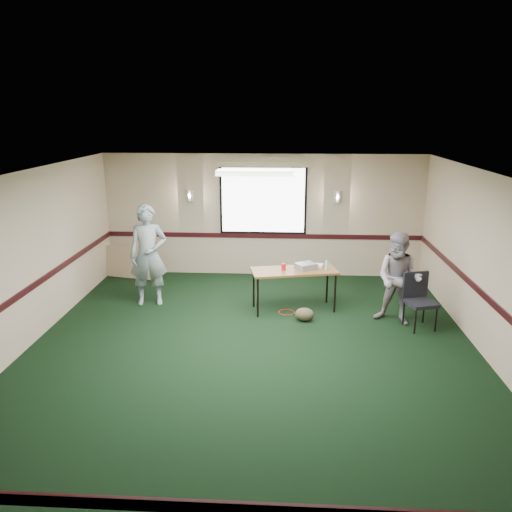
# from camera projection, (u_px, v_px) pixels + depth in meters

# --- Properties ---
(ground) EXTENTS (8.00, 8.00, 0.00)m
(ground) POSITION_uv_depth(u_px,v_px,m) (251.00, 356.00, 7.54)
(ground) COLOR black
(ground) RESTS_ON ground
(room_shell) EXTENTS (8.00, 8.02, 8.00)m
(room_shell) POSITION_uv_depth(u_px,v_px,m) (259.00, 224.00, 9.14)
(room_shell) COLOR #C5A98E
(room_shell) RESTS_ON ground
(folding_table) EXTENTS (1.65, 0.93, 0.78)m
(folding_table) POSITION_uv_depth(u_px,v_px,m) (294.00, 273.00, 9.12)
(folding_table) COLOR brown
(folding_table) RESTS_ON ground
(projector) EXTENTS (0.43, 0.42, 0.11)m
(projector) POSITION_uv_depth(u_px,v_px,m) (306.00, 266.00, 9.13)
(projector) COLOR gray
(projector) RESTS_ON folding_table
(game_console) EXTENTS (0.24, 0.21, 0.05)m
(game_console) POSITION_uv_depth(u_px,v_px,m) (317.00, 265.00, 9.28)
(game_console) COLOR white
(game_console) RESTS_ON folding_table
(red_cup) EXTENTS (0.08, 0.08, 0.12)m
(red_cup) POSITION_uv_depth(u_px,v_px,m) (284.00, 267.00, 9.07)
(red_cup) COLOR red
(red_cup) RESTS_ON folding_table
(water_bottle) EXTENTS (0.05, 0.05, 0.18)m
(water_bottle) POSITION_uv_depth(u_px,v_px,m) (327.00, 265.00, 9.07)
(water_bottle) COLOR #84C2D8
(water_bottle) RESTS_ON folding_table
(duffel_bag) EXTENTS (0.34, 0.27, 0.23)m
(duffel_bag) POSITION_uv_depth(u_px,v_px,m) (304.00, 314.00, 8.79)
(duffel_bag) COLOR #404024
(duffel_bag) RESTS_ON ground
(cable_coil) EXTENTS (0.38, 0.38, 0.02)m
(cable_coil) POSITION_uv_depth(u_px,v_px,m) (286.00, 312.00, 9.16)
(cable_coil) COLOR red
(cable_coil) RESTS_ON ground
(folded_table) EXTENTS (1.34, 0.48, 0.68)m
(folded_table) POSITION_uv_depth(u_px,v_px,m) (128.00, 262.00, 11.06)
(folded_table) COLOR tan
(folded_table) RESTS_ON ground
(conference_chair) EXTENTS (0.57, 0.58, 0.94)m
(conference_chair) POSITION_uv_depth(u_px,v_px,m) (418.00, 296.00, 8.46)
(conference_chair) COLOR black
(conference_chair) RESTS_ON ground
(person_left) EXTENTS (0.77, 0.57, 1.92)m
(person_left) POSITION_uv_depth(u_px,v_px,m) (148.00, 255.00, 9.37)
(person_left) COLOR #40638E
(person_left) RESTS_ON ground
(person_right) EXTENTS (0.97, 0.89, 1.61)m
(person_right) POSITION_uv_depth(u_px,v_px,m) (399.00, 279.00, 8.52)
(person_right) COLOR #798CBC
(person_right) RESTS_ON ground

